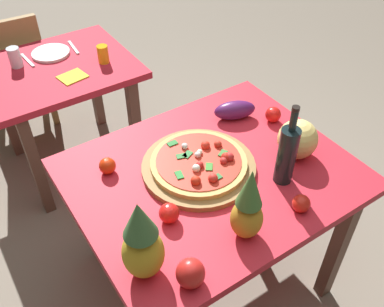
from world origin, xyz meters
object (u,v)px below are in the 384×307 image
(background_table, at_px, (60,85))
(dinner_plate, at_px, (51,53))
(melon, at_px, (298,139))
(napkin_folded, at_px, (72,77))
(pineapple_right, at_px, (142,243))
(tomato_at_corner, at_px, (301,203))
(tomato_by_bottle, at_px, (169,213))
(bell_pepper, at_px, (190,273))
(dining_chair, at_px, (14,67))
(drinking_glass_water, at_px, (15,57))
(drinking_glass_juice, at_px, (103,54))
(display_table, at_px, (211,186))
(fork_utensil, at_px, (27,60))
(tomato_near_board, at_px, (107,166))
(eggplant, at_px, (235,110))
(pizza_board, at_px, (199,167))
(knife_utensil, at_px, (73,47))
(pineapple_left, at_px, (248,208))
(wine_bottle, at_px, (287,154))
(pizza, at_px, (200,162))
(tomato_beside_pepper, at_px, (273,115))

(background_table, xyz_separation_m, dinner_plate, (0.03, 0.15, 0.13))
(melon, xyz_separation_m, napkin_folded, (-0.57, 1.13, -0.08))
(pineapple_right, distance_m, tomato_at_corner, 0.64)
(tomato_by_bottle, distance_m, tomato_at_corner, 0.50)
(pineapple_right, distance_m, bell_pepper, 0.19)
(tomato_by_bottle, bearing_deg, dining_chair, 92.72)
(pineapple_right, distance_m, drinking_glass_water, 1.57)
(drinking_glass_juice, relative_size, dinner_plate, 0.46)
(display_table, height_order, fork_utensil, fork_utensil)
(tomato_near_board, height_order, tomato_at_corner, same)
(eggplant, bearing_deg, tomato_by_bottle, -148.06)
(display_table, xyz_separation_m, dinner_plate, (-0.21, 1.34, 0.10))
(pizza_board, xyz_separation_m, knife_utensil, (-0.04, 1.29, -0.01))
(knife_utensil, height_order, napkin_folded, knife_utensil)
(pineapple_left, distance_m, tomato_at_corner, 0.27)
(background_table, bearing_deg, eggplant, -60.07)
(pineapple_right, xyz_separation_m, drinking_glass_water, (0.04, 1.57, -0.09))
(pizza_board, bearing_deg, tomato_by_bottle, -145.77)
(wine_bottle, bearing_deg, display_table, 137.64)
(fork_utensil, bearing_deg, dining_chair, 87.66)
(pizza_board, relative_size, fork_utensil, 2.65)
(display_table, xyz_separation_m, pizza, (-0.03, 0.04, 0.13))
(background_table, xyz_separation_m, pizza, (0.20, -1.15, 0.17))
(tomato_at_corner, bearing_deg, drinking_glass_juice, 95.92)
(background_table, relative_size, fork_utensil, 4.72)
(knife_utensil, bearing_deg, napkin_folded, -108.52)
(tomato_by_bottle, bearing_deg, fork_utensil, 92.83)
(background_table, xyz_separation_m, drinking_glass_water, (-0.18, 0.12, 0.18))
(pineapple_right, xyz_separation_m, tomato_at_corner, (0.62, -0.09, -0.11))
(pizza_board, bearing_deg, eggplant, 30.24)
(drinking_glass_water, bearing_deg, melon, -61.08)
(background_table, xyz_separation_m, tomato_beside_pepper, (0.68, -1.07, 0.16))
(pineapple_right, bearing_deg, pineapple_left, -9.49)
(tomato_by_bottle, bearing_deg, bell_pepper, -106.58)
(bell_pepper, bearing_deg, dining_chair, 90.36)
(background_table, relative_size, pizza_board, 1.78)
(pizza_board, xyz_separation_m, fork_utensil, (-0.32, 1.29, -0.01))
(eggplant, relative_size, knife_utensil, 1.11)
(tomato_at_corner, bearing_deg, background_table, 104.39)
(pizza, bearing_deg, tomato_beside_pepper, 10.11)
(drinking_glass_water, bearing_deg, pineapple_right, -91.48)
(pineapple_left, distance_m, tomato_near_board, 0.63)
(dinner_plate, bearing_deg, pineapple_left, -85.64)
(pizza, height_order, tomato_near_board, pizza)
(tomato_beside_pepper, bearing_deg, tomato_near_board, 172.02)
(bell_pepper, xyz_separation_m, knife_utensil, (0.28, 1.72, -0.04))
(display_table, xyz_separation_m, bell_pepper, (-0.36, -0.38, 0.14))
(eggplant, distance_m, tomato_by_bottle, 0.69)
(knife_utensil, bearing_deg, drinking_glass_juice, -68.15)
(pizza_board, relative_size, tomato_by_bottle, 6.22)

